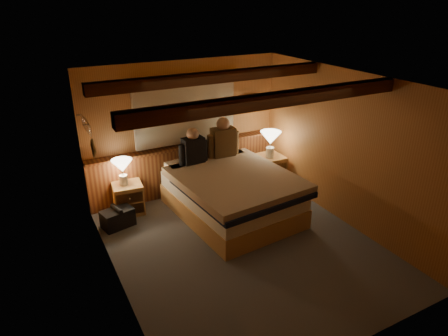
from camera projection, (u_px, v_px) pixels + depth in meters
floor at (243, 246)px, 5.85m from camera, size 4.20×4.20×0.00m
ceiling at (247, 82)px, 4.90m from camera, size 4.20×4.20×0.00m
wall_back at (185, 129)px, 7.08m from camera, size 3.60×0.00×3.60m
wall_left at (111, 201)px, 4.60m from camera, size 0.00×4.20×4.20m
wall_right at (345, 149)px, 6.15m from camera, size 0.00×4.20×4.20m
wall_front at (361, 253)px, 3.67m from camera, size 3.60×0.00×3.60m
wainscot at (188, 167)px, 7.31m from camera, size 3.60×0.23×0.94m
curtain_window at (186, 112)px, 6.89m from camera, size 2.18×0.09×1.11m
ceiling_beams at (241, 87)px, 5.05m from camera, size 3.60×1.65×0.16m
coat_rail at (87, 125)px, 5.73m from camera, size 0.05×0.55×0.24m
framed_print at (251, 101)px, 7.50m from camera, size 0.30×0.04×0.25m
bed at (232, 193)px, 6.55m from camera, size 1.85×2.31×0.75m
nightstand_left at (128, 198)px, 6.66m from camera, size 0.52×0.48×0.52m
nightstand_right at (268, 171)px, 7.58m from camera, size 0.56×0.51×0.61m
lamp_left at (122, 167)px, 6.44m from camera, size 0.34×0.34×0.44m
lamp_right at (270, 139)px, 7.29m from camera, size 0.38×0.38×0.50m
person_left at (193, 149)px, 6.74m from camera, size 0.53×0.23×0.65m
person_right at (223, 140)px, 7.03m from camera, size 0.60×0.25×0.73m
duffel_bag at (118, 218)px, 6.29m from camera, size 0.54×0.39×0.35m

